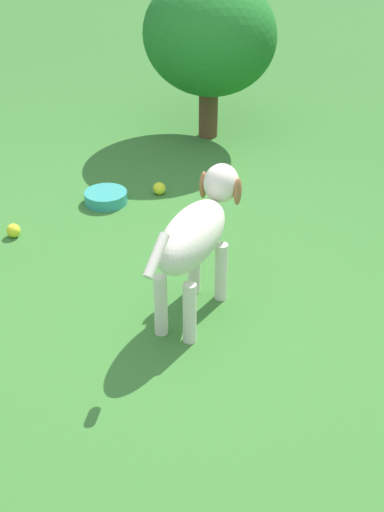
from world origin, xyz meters
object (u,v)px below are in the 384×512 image
dog (197,233)px  tennis_ball_0 (159,188)px  tennis_ball_1 (13,231)px  water_bowl (106,197)px

dog → tennis_ball_0: size_ratio=11.37×
dog → tennis_ball_1: 1.09m
water_bowl → dog: bearing=-19.1°
tennis_ball_1 → water_bowl: 0.53m
tennis_ball_1 → water_bowl: size_ratio=0.30×
tennis_ball_1 → water_bowl: bearing=86.0°
dog → tennis_ball_1: bearing=80.1°
water_bowl → tennis_ball_0: bearing=64.3°
tennis_ball_0 → dog: bearing=-34.9°
dog → tennis_ball_0: dog is taller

